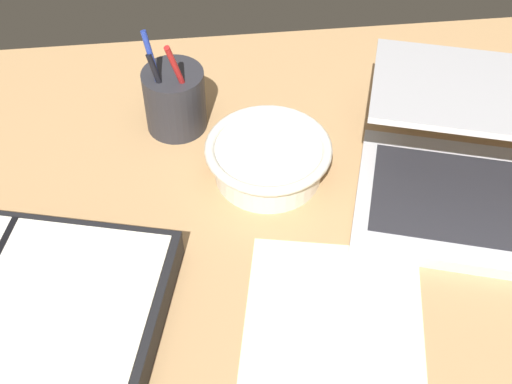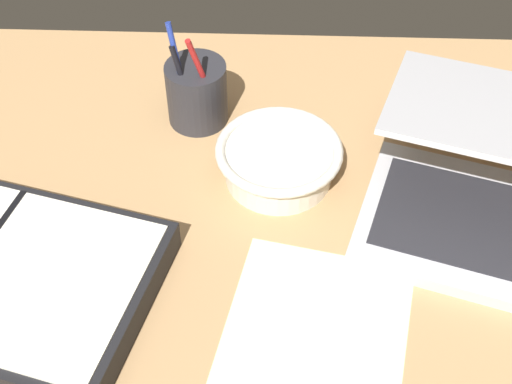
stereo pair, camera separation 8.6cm
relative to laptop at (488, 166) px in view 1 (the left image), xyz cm
name	(u,v)px [view 1 (the left image)]	position (x,y,z in cm)	size (l,w,h in cm)	color
desk_top	(250,279)	(-31.95, -10.00, -6.05)	(140.00, 100.00, 2.00)	tan
laptop	(488,166)	(0.00, 0.00, 0.00)	(39.97, 39.01, 14.74)	#B7B7BC
bowl	(268,158)	(-27.74, 6.50, -1.88)	(17.02, 17.02, 5.67)	silver
pen_cup	(175,99)	(-39.75, 18.20, -0.22)	(8.77, 8.77, 16.64)	#28282D
paper_sheet_front	(333,348)	(-23.83, -21.21, -4.97)	(20.39, 29.58, 0.16)	#F4EFB2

